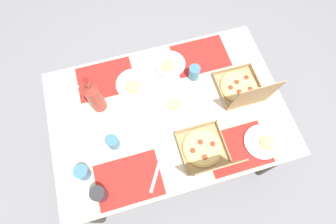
{
  "coord_description": "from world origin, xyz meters",
  "views": [
    {
      "loc": [
        0.18,
        0.62,
        2.25
      ],
      "look_at": [
        0.0,
        0.0,
        0.72
      ],
      "focal_mm": 29.08,
      "sensor_mm": 36.0,
      "label": 1
    }
  ],
  "objects_px": {
    "plate_far_right": "(170,64)",
    "soda_bottle": "(95,96)",
    "cup_clear_right": "(83,173)",
    "pizza_box_center": "(242,88)",
    "plate_middle": "(176,103)",
    "plate_near_left": "(262,142)",
    "cup_red": "(113,142)",
    "cup_dark": "(99,194)",
    "pizza_box_corner_right": "(205,152)",
    "cup_clear_left": "(194,73)",
    "plate_far_left": "(133,84)",
    "condiment_bowl": "(95,153)"
  },
  "relations": [
    {
      "from": "plate_far_right",
      "to": "soda_bottle",
      "type": "xyz_separation_m",
      "value": [
        0.49,
        0.16,
        0.12
      ]
    },
    {
      "from": "soda_bottle",
      "to": "cup_clear_right",
      "type": "xyz_separation_m",
      "value": [
        0.16,
        0.39,
        -0.09
      ]
    },
    {
      "from": "pizza_box_center",
      "to": "cup_clear_right",
      "type": "distance_m",
      "value": 1.05
    },
    {
      "from": "plate_middle",
      "to": "cup_clear_right",
      "type": "height_order",
      "value": "cup_clear_right"
    },
    {
      "from": "plate_far_right",
      "to": "plate_near_left",
      "type": "relative_size",
      "value": 0.97
    },
    {
      "from": "plate_middle",
      "to": "cup_red",
      "type": "relative_size",
      "value": 2.31
    },
    {
      "from": "pizza_box_center",
      "to": "cup_dark",
      "type": "bearing_deg",
      "value": 21.46
    },
    {
      "from": "pizza_box_corner_right",
      "to": "cup_clear_right",
      "type": "relative_size",
      "value": 3.43
    },
    {
      "from": "plate_near_left",
      "to": "cup_dark",
      "type": "relative_size",
      "value": 1.98
    },
    {
      "from": "cup_red",
      "to": "plate_middle",
      "type": "bearing_deg",
      "value": -159.96
    },
    {
      "from": "plate_far_right",
      "to": "cup_dark",
      "type": "distance_m",
      "value": 0.9
    },
    {
      "from": "plate_middle",
      "to": "cup_red",
      "type": "height_order",
      "value": "cup_red"
    },
    {
      "from": "cup_clear_left",
      "to": "cup_clear_right",
      "type": "relative_size",
      "value": 1.12
    },
    {
      "from": "soda_bottle",
      "to": "cup_red",
      "type": "height_order",
      "value": "soda_bottle"
    },
    {
      "from": "pizza_box_corner_right",
      "to": "cup_clear_right",
      "type": "xyz_separation_m",
      "value": [
        0.68,
        -0.08,
        -0.0
      ]
    },
    {
      "from": "pizza_box_center",
      "to": "cup_clear_left",
      "type": "bearing_deg",
      "value": -36.92
    },
    {
      "from": "pizza_box_center",
      "to": "cup_red",
      "type": "distance_m",
      "value": 0.84
    },
    {
      "from": "pizza_box_corner_right",
      "to": "plate_near_left",
      "type": "relative_size",
      "value": 1.47
    },
    {
      "from": "plate_far_left",
      "to": "plate_middle",
      "type": "distance_m",
      "value": 0.3
    },
    {
      "from": "cup_red",
      "to": "plate_near_left",
      "type": "bearing_deg",
      "value": 164.7
    },
    {
      "from": "cup_red",
      "to": "cup_clear_left",
      "type": "bearing_deg",
      "value": -152.51
    },
    {
      "from": "pizza_box_corner_right",
      "to": "cup_red",
      "type": "distance_m",
      "value": 0.52
    },
    {
      "from": "plate_far_left",
      "to": "soda_bottle",
      "type": "distance_m",
      "value": 0.27
    },
    {
      "from": "soda_bottle",
      "to": "cup_clear_right",
      "type": "distance_m",
      "value": 0.43
    },
    {
      "from": "cup_red",
      "to": "condiment_bowl",
      "type": "height_order",
      "value": "cup_red"
    },
    {
      "from": "pizza_box_center",
      "to": "soda_bottle",
      "type": "height_order",
      "value": "soda_bottle"
    },
    {
      "from": "cup_clear_right",
      "to": "condiment_bowl",
      "type": "bearing_deg",
      "value": -128.68
    },
    {
      "from": "soda_bottle",
      "to": "plate_far_left",
      "type": "bearing_deg",
      "value": -160.26
    },
    {
      "from": "pizza_box_center",
      "to": "cup_red",
      "type": "xyz_separation_m",
      "value": [
        0.83,
        0.12,
        -0.0
      ]
    },
    {
      "from": "plate_middle",
      "to": "cup_clear_left",
      "type": "height_order",
      "value": "cup_clear_left"
    },
    {
      "from": "plate_near_left",
      "to": "plate_middle",
      "type": "distance_m",
      "value": 0.56
    },
    {
      "from": "plate_far_left",
      "to": "plate_far_right",
      "type": "height_order",
      "value": "same"
    },
    {
      "from": "soda_bottle",
      "to": "cup_dark",
      "type": "height_order",
      "value": "soda_bottle"
    },
    {
      "from": "condiment_bowl",
      "to": "pizza_box_corner_right",
      "type": "bearing_deg",
      "value": 163.88
    },
    {
      "from": "plate_far_right",
      "to": "cup_clear_right",
      "type": "bearing_deg",
      "value": 40.18
    },
    {
      "from": "pizza_box_corner_right",
      "to": "plate_middle",
      "type": "xyz_separation_m",
      "value": [
        0.06,
        -0.35,
        -0.04
      ]
    },
    {
      "from": "plate_far_left",
      "to": "plate_near_left",
      "type": "bearing_deg",
      "value": 137.68
    },
    {
      "from": "pizza_box_center",
      "to": "plate_far_left",
      "type": "height_order",
      "value": "pizza_box_center"
    },
    {
      "from": "plate_far_left",
      "to": "cup_clear_right",
      "type": "distance_m",
      "value": 0.61
    },
    {
      "from": "plate_middle",
      "to": "cup_dark",
      "type": "height_order",
      "value": "cup_dark"
    },
    {
      "from": "plate_far_right",
      "to": "cup_clear_left",
      "type": "xyz_separation_m",
      "value": [
        -0.12,
        0.13,
        0.04
      ]
    },
    {
      "from": "plate_near_left",
      "to": "soda_bottle",
      "type": "distance_m",
      "value": 1.0
    },
    {
      "from": "cup_clear_left",
      "to": "cup_dark",
      "type": "bearing_deg",
      "value": 38.43
    },
    {
      "from": "cup_clear_left",
      "to": "cup_red",
      "type": "bearing_deg",
      "value": 27.49
    },
    {
      "from": "soda_bottle",
      "to": "cup_clear_left",
      "type": "height_order",
      "value": "soda_bottle"
    },
    {
      "from": "plate_near_left",
      "to": "cup_clear_left",
      "type": "distance_m",
      "value": 0.58
    },
    {
      "from": "plate_near_left",
      "to": "soda_bottle",
      "type": "relative_size",
      "value": 0.65
    },
    {
      "from": "plate_far_right",
      "to": "pizza_box_corner_right",
      "type": "bearing_deg",
      "value": 92.26
    },
    {
      "from": "pizza_box_center",
      "to": "plate_near_left",
      "type": "xyz_separation_m",
      "value": [
        0.0,
        0.34,
        -0.04
      ]
    },
    {
      "from": "plate_middle",
      "to": "soda_bottle",
      "type": "relative_size",
      "value": 0.63
    }
  ]
}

